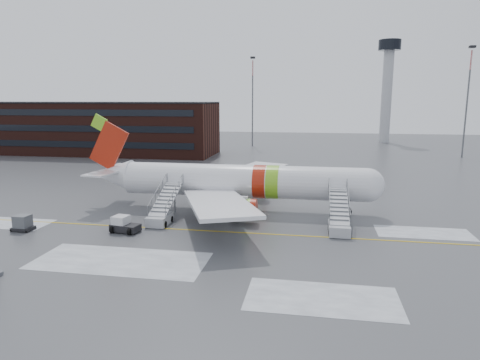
% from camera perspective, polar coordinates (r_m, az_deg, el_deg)
% --- Properties ---
extents(ground, '(260.00, 260.00, 0.00)m').
position_cam_1_polar(ground, '(43.59, -2.72, -6.47)').
color(ground, '#494C4F').
rests_on(ground, ground).
extents(airliner, '(35.03, 32.97, 11.18)m').
position_cam_1_polar(airliner, '(49.93, -0.68, -0.20)').
color(airliner, white).
rests_on(airliner, ground).
extents(airstair_fwd, '(2.05, 7.70, 3.48)m').
position_cam_1_polar(airstair_fwd, '(43.38, 13.05, -5.36)').
color(airstair_fwd, '#ABAEB3').
rests_on(airstair_fwd, ground).
extents(airstair_aft, '(2.05, 7.70, 3.48)m').
position_cam_1_polar(airstair_aft, '(46.04, -10.36, -4.32)').
color(airstair_aft, '#AEB0B5').
rests_on(airstair_aft, ground).
extents(pushback_tug, '(3.00, 2.45, 1.59)m').
position_cam_1_polar(pushback_tug, '(43.79, -15.25, -5.80)').
color(pushback_tug, black).
rests_on(pushback_tug, ground).
extents(uld_container, '(1.97, 1.49, 1.58)m').
position_cam_1_polar(uld_container, '(47.83, -26.99, -5.18)').
color(uld_container, black).
rests_on(uld_container, ground).
extents(terminal_building, '(62.00, 16.11, 12.30)m').
position_cam_1_polar(terminal_building, '(110.09, -19.74, 6.60)').
color(terminal_building, '#3F1E16').
rests_on(terminal_building, ground).
extents(control_tower, '(6.40, 6.40, 30.00)m').
position_cam_1_polar(control_tower, '(137.34, 19.08, 12.58)').
color(control_tower, '#B2B5BA').
rests_on(control_tower, ground).
extents(light_mast_far_ne, '(1.20, 1.20, 24.25)m').
position_cam_1_polar(light_mast_far_ne, '(107.75, 28.09, 9.98)').
color(light_mast_far_ne, '#595B60').
rests_on(light_mast_far_ne, ground).
extents(light_mast_far_n, '(1.20, 1.20, 24.25)m').
position_cam_1_polar(light_mast_far_n, '(119.87, 1.69, 11.16)').
color(light_mast_far_n, '#595B60').
rests_on(light_mast_far_n, ground).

